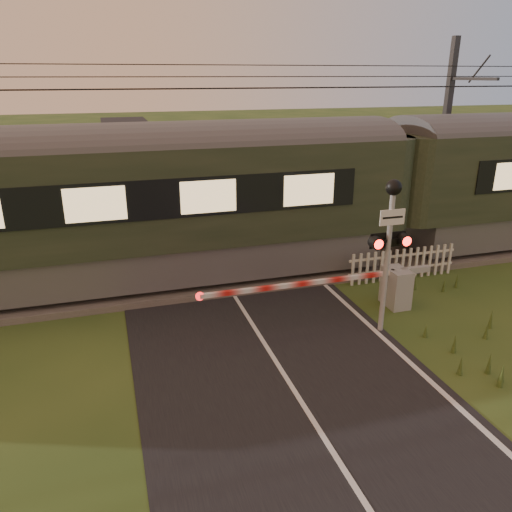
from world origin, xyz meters
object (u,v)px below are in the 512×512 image
object	(u,v)px
boom_gate	(387,286)
picket_fence	(403,264)
train	(388,186)
catenary_mast	(445,135)
crossing_signal	(390,230)

from	to	relation	value
boom_gate	picket_fence	distance (m)	2.15
train	boom_gate	size ratio (longest dim) A/B	7.32
picket_fence	catenary_mast	size ratio (longest dim) A/B	0.50
boom_gate	picket_fence	xyz separation A→B (m)	(1.48, 1.55, -0.10)
boom_gate	crossing_signal	distance (m)	2.40
picket_fence	catenary_mast	xyz separation A→B (m)	(4.08, 4.12, 3.22)
crossing_signal	train	bearing A→B (deg)	59.44
train	catenary_mast	bearing A→B (deg)	31.46
train	crossing_signal	size ratio (longest dim) A/B	12.50
boom_gate	picket_fence	world-z (taller)	boom_gate
boom_gate	catenary_mast	bearing A→B (deg)	45.63
train	picket_fence	xyz separation A→B (m)	(-0.43, -1.89, -1.95)
catenary_mast	boom_gate	bearing A→B (deg)	-134.37
crossing_signal	picket_fence	distance (m)	4.08
train	crossing_signal	xyz separation A→B (m)	(-2.71, -4.58, 0.11)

